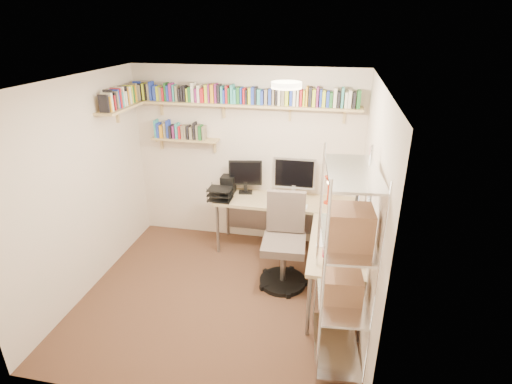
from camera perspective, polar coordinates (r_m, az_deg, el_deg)
ground at (r=4.95m, az=-5.16°, el=-14.58°), size 3.20×3.20×0.00m
room_shell at (r=4.18m, az=-5.85°, el=2.39°), size 3.24×3.04×2.52m
wall_shelves at (r=5.37m, az=-6.45°, el=12.40°), size 3.12×1.09×0.80m
corner_desk at (r=5.23m, az=4.85°, el=-2.48°), size 2.07×2.01×1.34m
office_chair at (r=4.93m, az=4.02°, el=-7.84°), size 0.61×0.62×1.16m
wire_rack at (r=3.54m, az=12.61°, el=-9.31°), size 0.51×0.92×2.04m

